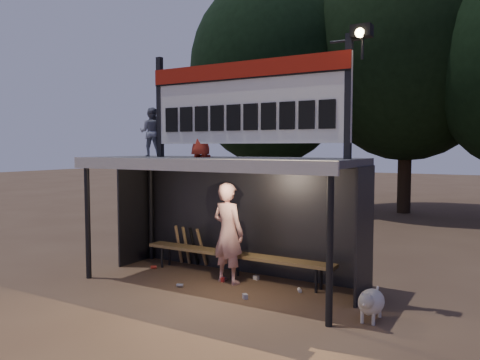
% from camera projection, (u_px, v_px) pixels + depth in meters
% --- Properties ---
extents(ground, '(80.00, 80.00, 0.00)m').
position_uv_depth(ground, '(220.00, 285.00, 8.53)').
color(ground, brown).
rests_on(ground, ground).
extents(player, '(0.75, 0.56, 1.86)m').
position_uv_depth(player, '(228.00, 233.00, 8.61)').
color(player, white).
rests_on(player, ground).
extents(child_a, '(0.57, 0.52, 0.95)m').
position_uv_depth(child_a, '(151.00, 132.00, 9.13)').
color(child_a, gray).
rests_on(child_a, dugout_shelter).
extents(child_b, '(0.52, 0.37, 0.99)m').
position_uv_depth(child_b, '(201.00, 130.00, 8.62)').
color(child_b, '#AD2B1A').
rests_on(child_b, dugout_shelter).
extents(dugout_shelter, '(5.10, 2.08, 2.32)m').
position_uv_depth(dugout_shelter, '(226.00, 183.00, 8.62)').
color(dugout_shelter, '#414144').
rests_on(dugout_shelter, ground).
extents(scoreboard_assembly, '(4.10, 0.27, 1.99)m').
position_uv_depth(scoreboard_assembly, '(246.00, 99.00, 8.01)').
color(scoreboard_assembly, black).
rests_on(scoreboard_assembly, dugout_shelter).
extents(bench, '(4.00, 0.35, 0.48)m').
position_uv_depth(bench, '(235.00, 255.00, 8.98)').
color(bench, olive).
rests_on(bench, ground).
extents(tree_left, '(6.46, 6.46, 9.27)m').
position_uv_depth(tree_left, '(270.00, 72.00, 18.78)').
color(tree_left, '#322316').
rests_on(tree_left, ground).
extents(tree_mid, '(7.22, 7.22, 10.36)m').
position_uv_depth(tree_mid, '(407.00, 50.00, 17.51)').
color(tree_mid, black).
rests_on(tree_mid, ground).
extents(dog, '(0.36, 0.81, 0.49)m').
position_uv_depth(dog, '(371.00, 302.00, 6.73)').
color(dog, '#EFE6CF').
rests_on(dog, ground).
extents(bats, '(0.68, 0.35, 0.84)m').
position_uv_depth(bats, '(190.00, 246.00, 9.85)').
color(bats, '#A67D4D').
rests_on(bats, ground).
extents(litter, '(3.35, 1.20, 0.08)m').
position_uv_depth(litter, '(225.00, 282.00, 8.57)').
color(litter, '#B1211E').
rests_on(litter, ground).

